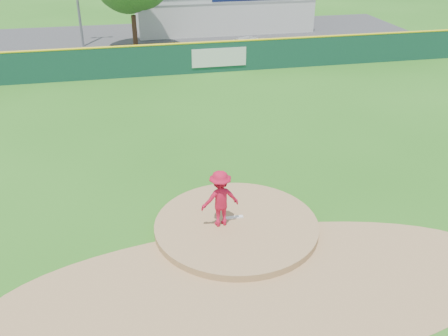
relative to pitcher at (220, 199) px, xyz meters
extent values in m
plane|color=#286B19|center=(0.54, -0.04, -1.23)|extent=(120.00, 120.00, 0.00)
cylinder|color=#9E774C|center=(0.54, -0.04, -1.23)|extent=(5.50, 5.50, 0.50)
cube|color=white|center=(0.54, 0.26, -0.96)|extent=(0.60, 0.15, 0.04)
cylinder|color=#9E774C|center=(0.54, -3.04, -1.23)|extent=(15.40, 15.40, 0.01)
cube|color=#38383A|center=(0.54, 26.96, -1.22)|extent=(44.00, 16.00, 0.02)
imported|color=red|center=(0.00, 0.00, 0.00)|extent=(1.35, 0.88, 1.97)
imported|color=silver|center=(6.78, 21.21, -0.50)|extent=(5.62, 4.01, 1.42)
cube|color=silver|center=(6.54, 31.96, 0.37)|extent=(15.00, 8.00, 3.20)
cube|color=white|center=(6.54, 27.94, 1.77)|extent=(15.00, 0.06, 0.55)
cube|color=silver|center=(3.60, 17.88, -0.23)|extent=(3.60, 0.04, 1.20)
cube|color=#133F32|center=(0.54, 17.96, -0.23)|extent=(40.00, 0.10, 2.00)
cylinder|color=yellow|center=(0.54, 17.96, 0.77)|extent=(40.00, 0.14, 0.14)
cylinder|color=#382314|center=(-1.46, 24.96, 0.07)|extent=(0.36, 0.36, 2.60)
cylinder|color=#382314|center=(13.54, 35.96, -0.43)|extent=(0.40, 0.40, 1.60)
camera|label=1|loc=(-2.77, -13.63, 8.36)|focal=40.00mm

